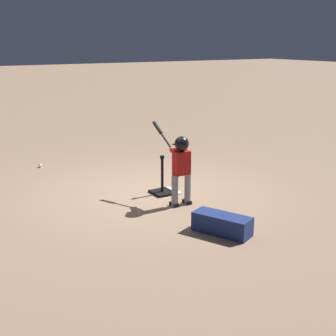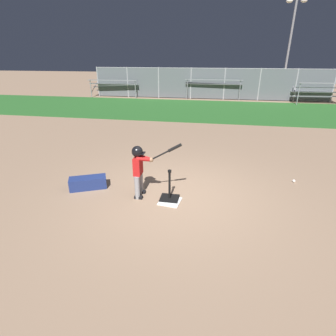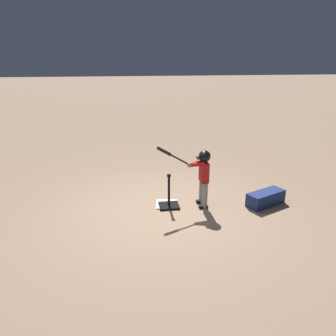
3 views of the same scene
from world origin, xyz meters
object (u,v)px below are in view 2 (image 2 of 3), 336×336
bleachers_left_center (117,87)px  equipment_bag (88,183)px  batting_tee (170,195)px  bleachers_far_right (316,92)px  batter_child (140,165)px  bleachers_right_center (214,88)px  baseball (294,181)px

bleachers_left_center → equipment_bag: (4.72, -14.76, -0.48)m
batting_tee → equipment_bag: batting_tee is taller
batting_tee → bleachers_far_right: 15.96m
bleachers_left_center → batting_tee: bearing=-65.8°
batter_child → bleachers_right_center: bearing=85.2°
batting_tee → baseball: 3.21m
batting_tee → bleachers_far_right: bleachers_far_right is taller
bleachers_left_center → bleachers_far_right: bleachers_far_right is taller
bleachers_far_right → equipment_bag: size_ratio=3.59×
baseball → equipment_bag: size_ratio=0.09×
baseball → equipment_bag: equipment_bag is taller
batting_tee → equipment_bag: bearing=174.9°
batter_child → bleachers_right_center: (1.28, 15.20, -0.07)m
batting_tee → equipment_bag: size_ratio=0.83×
baseball → bleachers_right_center: bearing=99.3°
bleachers_left_center → equipment_bag: size_ratio=4.48×
batting_tee → baseball: batting_tee is taller
batter_child → bleachers_far_right: 16.23m
batting_tee → equipment_bag: (-1.99, 0.18, 0.04)m
batter_child → bleachers_left_center: batter_child is taller
batting_tee → bleachers_left_center: bleachers_left_center is taller
batting_tee → bleachers_right_center: 15.27m
batting_tee → bleachers_right_center: bleachers_right_center is taller
bleachers_far_right → bleachers_right_center: bearing=171.0°
bleachers_left_center → bleachers_far_right: bearing=-3.0°
baseball → bleachers_right_center: bleachers_right_center is taller
bleachers_left_center → bleachers_far_right: (13.97, -0.74, 0.06)m
bleachers_far_right → equipment_bag: (-9.26, -14.02, -0.54)m
bleachers_right_center → batter_child: bearing=-94.8°
baseball → bleachers_left_center: size_ratio=0.02×
baseball → bleachers_far_right: bleachers_far_right is taller
bleachers_far_right → batter_child: bearing=-119.3°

